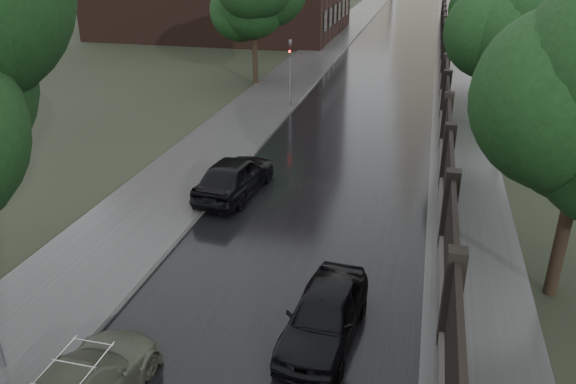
{
  "coord_description": "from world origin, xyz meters",
  "views": [
    {
      "loc": [
        3.5,
        -6.83,
        9.21
      ],
      "look_at": [
        -0.64,
        9.76,
        1.5
      ],
      "focal_mm": 35.0,
      "sensor_mm": 36.0,
      "label": 1
    }
  ],
  "objects_px": {
    "hatchback_left": "(235,176)",
    "tree_left_far": "(254,6)",
    "traffic_light": "(290,68)",
    "car_right_near": "(324,314)",
    "tree_right_b": "(519,39)",
    "tree_right_c": "(489,1)"
  },
  "relations": [
    {
      "from": "hatchback_left",
      "to": "tree_left_far",
      "type": "bearing_deg",
      "value": -69.88
    },
    {
      "from": "traffic_light",
      "to": "car_right_near",
      "type": "distance_m",
      "value": 21.39
    },
    {
      "from": "tree_right_b",
      "to": "tree_right_c",
      "type": "bearing_deg",
      "value": 90.0
    },
    {
      "from": "tree_right_b",
      "to": "car_right_near",
      "type": "relative_size",
      "value": 1.69
    },
    {
      "from": "car_right_near",
      "to": "tree_left_far",
      "type": "bearing_deg",
      "value": 115.47
    },
    {
      "from": "hatchback_left",
      "to": "car_right_near",
      "type": "xyz_separation_m",
      "value": [
        5.02,
        -7.78,
        -0.08
      ]
    },
    {
      "from": "hatchback_left",
      "to": "car_right_near",
      "type": "relative_size",
      "value": 1.12
    },
    {
      "from": "tree_left_far",
      "to": "hatchback_left",
      "type": "bearing_deg",
      "value": -75.5
    },
    {
      "from": "traffic_light",
      "to": "hatchback_left",
      "type": "bearing_deg",
      "value": -86.03
    },
    {
      "from": "tree_right_b",
      "to": "traffic_light",
      "type": "height_order",
      "value": "tree_right_b"
    },
    {
      "from": "tree_right_b",
      "to": "tree_right_c",
      "type": "distance_m",
      "value": 18.0
    },
    {
      "from": "tree_right_b",
      "to": "tree_right_c",
      "type": "xyz_separation_m",
      "value": [
        0.0,
        18.0,
        0.0
      ]
    },
    {
      "from": "tree_left_far",
      "to": "tree_right_b",
      "type": "distance_m",
      "value": 17.45
    },
    {
      "from": "tree_right_b",
      "to": "hatchback_left",
      "type": "relative_size",
      "value": 1.51
    },
    {
      "from": "tree_right_c",
      "to": "tree_left_far",
      "type": "bearing_deg",
      "value": -147.17
    },
    {
      "from": "tree_left_far",
      "to": "tree_right_c",
      "type": "bearing_deg",
      "value": 32.83
    },
    {
      "from": "traffic_light",
      "to": "tree_left_far",
      "type": "bearing_deg",
      "value": 126.47
    },
    {
      "from": "tree_left_far",
      "to": "tree_right_b",
      "type": "height_order",
      "value": "tree_left_far"
    },
    {
      "from": "tree_left_far",
      "to": "traffic_light",
      "type": "distance_m",
      "value": 6.84
    },
    {
      "from": "hatchback_left",
      "to": "traffic_light",
      "type": "bearing_deg",
      "value": -80.41
    },
    {
      "from": "tree_right_c",
      "to": "traffic_light",
      "type": "xyz_separation_m",
      "value": [
        -11.8,
        -15.01,
        -2.55
      ]
    },
    {
      "from": "tree_left_far",
      "to": "hatchback_left",
      "type": "height_order",
      "value": "tree_left_far"
    }
  ]
}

